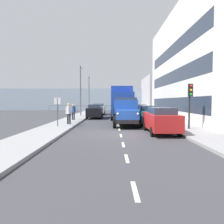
% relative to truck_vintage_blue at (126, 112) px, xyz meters
% --- Properties ---
extents(ground_plane, '(80.00, 80.00, 0.00)m').
position_rel_truck_vintage_blue_xyz_m(ground_plane, '(0.61, -6.03, -1.18)').
color(ground_plane, '#38383D').
extents(sidewalk_left, '(2.61, 40.96, 0.15)m').
position_rel_truck_vintage_blue_xyz_m(sidewalk_left, '(-4.32, -6.03, -1.10)').
color(sidewalk_left, gray).
rests_on(sidewalk_left, ground_plane).
extents(sidewalk_right, '(2.61, 40.96, 0.15)m').
position_rel_truck_vintage_blue_xyz_m(sidewalk_right, '(5.54, -6.03, -1.10)').
color(sidewalk_right, gray).
rests_on(sidewalk_right, ground_plane).
extents(road_centreline_markings, '(0.12, 37.43, 0.01)m').
position_rel_truck_vintage_blue_xyz_m(road_centreline_markings, '(0.61, -5.48, -1.17)').
color(road_centreline_markings, silver).
rests_on(road_centreline_markings, ground_plane).
extents(building_terrace, '(7.40, 22.02, 12.36)m').
position_rel_truck_vintage_blue_xyz_m(building_terrace, '(-9.31, -5.95, 5.00)').
color(building_terrace, silver).
rests_on(building_terrace, ground_plane).
extents(building_far_block, '(7.39, 10.42, 7.01)m').
position_rel_truck_vintage_blue_xyz_m(building_far_block, '(-9.32, -24.37, 2.33)').
color(building_far_block, '#B7B2B7').
rests_on(building_far_block, ground_plane).
extents(sea_horizon, '(80.00, 0.80, 5.00)m').
position_rel_truck_vintage_blue_xyz_m(sea_horizon, '(0.61, -29.51, 1.32)').
color(sea_horizon, '#8C9EAD').
rests_on(sea_horizon, ground_plane).
extents(seawall_railing, '(28.08, 0.08, 1.20)m').
position_rel_truck_vintage_blue_xyz_m(seawall_railing, '(0.61, -25.91, -0.26)').
color(seawall_railing, '#4C5156').
rests_on(seawall_railing, ground_plane).
extents(truck_vintage_blue, '(2.17, 5.64, 2.43)m').
position_rel_truck_vintage_blue_xyz_m(truck_vintage_blue, '(0.00, 0.00, 0.00)').
color(truck_vintage_blue, black).
rests_on(truck_vintage_blue, ground_plane).
extents(lorry_cargo_blue, '(2.58, 8.20, 3.87)m').
position_rel_truck_vintage_blue_xyz_m(lorry_cargo_blue, '(0.03, -7.76, 0.90)').
color(lorry_cargo_blue, '#193899').
rests_on(lorry_cargo_blue, ground_plane).
extents(car_red_kerbside_near, '(1.81, 4.14, 1.72)m').
position_rel_truck_vintage_blue_xyz_m(car_red_kerbside_near, '(-2.06, 3.88, -0.28)').
color(car_red_kerbside_near, '#B21E1E').
rests_on(car_red_kerbside_near, ground_plane).
extents(car_teal_kerbside_1, '(1.78, 4.57, 1.72)m').
position_rel_truck_vintage_blue_xyz_m(car_teal_kerbside_1, '(-2.06, -1.29, -0.28)').
color(car_teal_kerbside_1, '#1E6670').
rests_on(car_teal_kerbside_1, ground_plane).
extents(car_maroon_kerbside_2, '(1.80, 4.09, 1.72)m').
position_rel_truck_vintage_blue_xyz_m(car_maroon_kerbside_2, '(-2.06, -6.95, -0.28)').
color(car_maroon_kerbside_2, maroon).
rests_on(car_maroon_kerbside_2, ground_plane).
extents(car_black_oppositeside_0, '(1.86, 4.55, 1.72)m').
position_rel_truck_vintage_blue_xyz_m(car_black_oppositeside_0, '(3.29, -7.91, -0.28)').
color(car_black_oppositeside_0, black).
rests_on(car_black_oppositeside_0, ground_plane).
extents(car_silver_oppositeside_1, '(1.91, 4.65, 1.72)m').
position_rel_truck_vintage_blue_xyz_m(car_silver_oppositeside_1, '(3.29, -14.75, -0.28)').
color(car_silver_oppositeside_1, '#B7BABF').
rests_on(car_silver_oppositeside_1, ground_plane).
extents(pedestrian_strolling, '(0.53, 0.34, 1.82)m').
position_rel_truck_vintage_blue_xyz_m(pedestrian_strolling, '(4.88, -0.14, 0.05)').
color(pedestrian_strolling, black).
rests_on(pedestrian_strolling, sidewalk_right).
extents(pedestrian_with_bag, '(0.53, 0.34, 1.70)m').
position_rel_truck_vintage_blue_xyz_m(pedestrian_with_bag, '(5.23, -1.68, -0.03)').
color(pedestrian_with_bag, '#383342').
rests_on(pedestrian_with_bag, sidewalk_right).
extents(pedestrian_by_lamp, '(0.53, 0.34, 1.65)m').
position_rel_truck_vintage_blue_xyz_m(pedestrian_by_lamp, '(5.26, -4.09, -0.06)').
color(pedestrian_by_lamp, black).
rests_on(pedestrian_by_lamp, sidewalk_right).
extents(traffic_light_near, '(0.28, 0.41, 3.20)m').
position_rel_truck_vintage_blue_xyz_m(traffic_light_near, '(-4.39, 2.78, 1.29)').
color(traffic_light_near, black).
rests_on(traffic_light_near, sidewalk_left).
extents(lamp_post_promenade, '(0.32, 1.14, 6.82)m').
position_rel_truck_vintage_blue_xyz_m(lamp_post_promenade, '(5.49, -10.80, 3.01)').
color(lamp_post_promenade, '#59595B').
rests_on(lamp_post_promenade, sidewalk_right).
extents(lamp_post_far, '(0.32, 1.14, 6.49)m').
position_rel_truck_vintage_blue_xyz_m(lamp_post_far, '(5.38, -19.89, 2.84)').
color(lamp_post_far, '#59595B').
rests_on(lamp_post_far, sidewalk_right).
extents(street_sign, '(0.50, 0.07, 2.25)m').
position_rel_truck_vintage_blue_xyz_m(street_sign, '(5.43, 1.41, 0.50)').
color(street_sign, '#4C4C4C').
rests_on(street_sign, sidewalk_right).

